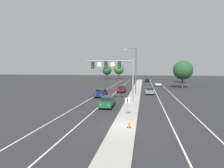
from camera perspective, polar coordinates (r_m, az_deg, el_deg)
The scene contains 20 objects.
ground_plane at distance 18.83m, azimuth 3.53°, elevation -13.09°, with size 260.00×260.00×0.00m, color #28282B.
median_island at distance 36.32m, azimuth 6.53°, elevation -4.22°, with size 2.40×110.00×0.15m, color #9E9B93.
lane_stripe_oncoming_center at distance 43.70m, azimuth 0.85°, elevation -2.73°, with size 0.14×100.00×0.01m, color silver.
lane_stripe_receding_center at distance 43.30m, azimuth 13.26°, elevation -2.93°, with size 0.14×100.00×0.01m, color silver.
edge_stripe_left at distance 44.32m, azimuth -3.38°, elevation -2.63°, with size 0.14×100.00×0.01m, color silver.
edge_stripe_right at distance 43.64m, azimuth 17.59°, elevation -2.97°, with size 0.14×100.00×0.01m, color silver.
overhead_signal_mast at distance 31.70m, azimuth 1.17°, elevation 4.38°, with size 8.11×0.44×7.20m.
median_sign_post at distance 22.42m, azimuth 4.72°, elevation -5.98°, with size 0.60×0.10×2.20m.
street_lamp_median at distance 41.40m, azimuth 6.91°, elevation 4.85°, with size 2.58×0.28×10.00m.
car_oncoming_green at distance 28.06m, azimuth -1.36°, elevation -5.34°, with size 1.84×4.48×1.58m.
car_oncoming_navy at distance 37.88m, azimuth -3.31°, elevation -2.68°, with size 1.88×4.49×1.58m.
car_oncoming_darkred at distance 45.69m, azimuth 2.91°, elevation -1.37°, with size 1.87×4.49×1.58m.
car_receding_grey at distance 42.64m, azimuth 11.33°, elevation -1.91°, with size 1.90×4.50×1.58m.
car_receding_silver at distance 62.48m, azimuth 13.70°, elevation 0.19°, with size 1.93×4.51×1.58m.
car_receding_black at distance 79.02m, azimuth 10.57°, elevation 1.20°, with size 1.83×4.47×1.58m.
traffic_cone_median_nose at distance 18.40m, azimuth 5.19°, elevation -11.88°, with size 0.36×0.36×0.74m.
tree_far_left_b at distance 100.32m, azimuth 2.10°, elevation 4.41°, with size 5.24×5.24×7.58m.
tree_far_left_a at distance 99.24m, azimuth -1.49°, elevation 4.14°, with size 4.74×4.74×6.85m.
tree_far_right_a at distance 57.46m, azimuth 20.60°, elevation 3.94°, with size 5.45×5.45×7.89m.
tree_far_right_c at distance 77.72m, azimuth 20.51°, elevation 4.15°, with size 5.51×5.51×7.97m.
Camera 1 is at (1.86, -17.81, 5.81)m, focal length 30.31 mm.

